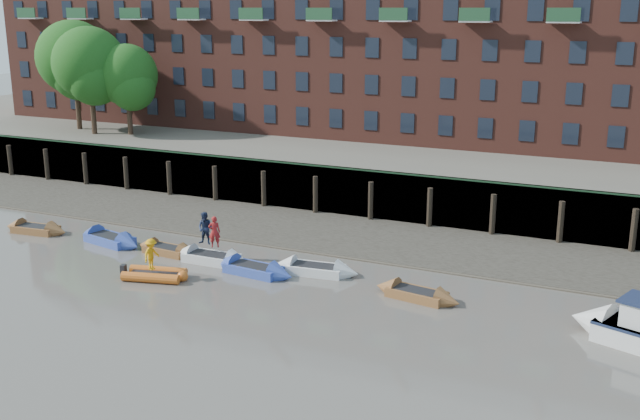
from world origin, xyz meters
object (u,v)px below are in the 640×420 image
Objects in this scene: rib_tender at (157,274)px; rowboat_0 at (36,229)px; person_rib_crew at (151,254)px; rowboat_6 at (417,294)px; person_rower_b at (205,228)px; motor_launch at (635,329)px; person_rower_a at (214,232)px; rowboat_1 at (110,239)px; rowboat_2 at (167,250)px; rowboat_5 at (315,269)px; rowboat_3 at (211,258)px; rowboat_4 at (253,269)px.

rowboat_0 is at bearing 149.00° from rib_tender.
person_rib_crew is (11.73, -3.70, 1.14)m from rowboat_0.
person_rower_b is (-12.34, 0.55, 1.62)m from rowboat_6.
motor_launch is 21.41m from person_rower_a.
rowboat_1 reaches higher than rowboat_0.
rowboat_0 is at bearing 174.72° from person_rower_b.
person_rib_crew is (1.85, -3.76, 1.15)m from rowboat_2.
rowboat_0 is 12.35m from person_rib_crew.
person_rib_crew is (-7.23, -4.30, 1.12)m from rowboat_5.
rowboat_2 is 2.35× the size of person_rower_b.
rowboat_3 is at bearing 0.45° from rowboat_2.
person_rib_crew reaches higher than rowboat_5.
rowboat_5 is at bearing 30.44° from rowboat_4.
person_rower_a reaches higher than rowboat_1.
rowboat_6 is at bearing -7.06° from rowboat_0.
rowboat_3 is 3.60m from rib_tender.
motor_launch is (15.68, -2.09, 0.42)m from rowboat_5.
person_rib_crew is (-0.84, -3.74, -0.48)m from person_rower_b.
rowboat_1 is 0.77× the size of motor_launch.
rowboat_3 is 2.66× the size of person_rower_b.
rowboat_5 is (9.07, 0.54, 0.03)m from rowboat_2.
rowboat_2 is 3.13m from rowboat_3.
rowboat_3 reaches higher than rowboat_4.
rowboat_4 reaches higher than rowboat_0.
rowboat_2 is 24.81m from motor_launch.
person_rower_b reaches higher than rowboat_4.
rib_tender is (-1.10, -3.43, 0.01)m from rowboat_3.
rowboat_1 is 13.31m from rowboat_5.
rib_tender is at bearing -140.55° from rowboat_4.
rowboat_3 is at bearing -6.51° from rowboat_0.
rowboat_6 is 1.32× the size of rib_tender.
rib_tender is at bearing -156.09° from rowboat_5.
rowboat_2 is at bearing 175.09° from rowboat_3.
rowboat_2 is 0.88× the size of rowboat_3.
person_rower_a is at bearing -6.76° from rowboat_0.
rowboat_0 is 12.67m from person_rower_b.
person_rib_crew is at bearing -59.65° from rowboat_2.
rowboat_0 is 1.06× the size of rowboat_2.
rowboat_5 is (18.95, 0.61, 0.01)m from rowboat_0.
rowboat_1 is 1.06× the size of rowboat_3.
rowboat_4 is at bearing -8.66° from rowboat_0.
rowboat_3 is 3.08m from rowboat_4.
rowboat_6 is 12.46m from person_rower_b.
rowboat_3 is at bearing -173.04° from rowboat_6.
rowboat_0 reaches higher than rib_tender.
rowboat_5 is at bearing 156.56° from person_rower_a.
rowboat_1 is at bearing 15.55° from motor_launch.
rowboat_4 is 2.69× the size of person_rower_b.
motor_launch reaches higher than rowboat_6.
rowboat_3 is (13.00, -0.14, 0.02)m from rowboat_0.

